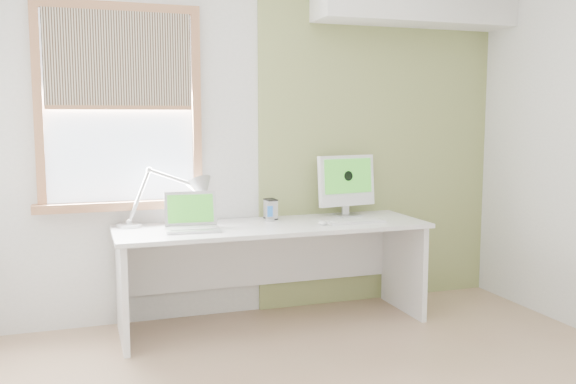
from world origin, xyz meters
name	(u,v)px	position (x,y,z in m)	size (l,w,h in m)	color
room	(357,156)	(0.00, 0.00, 1.30)	(4.04, 3.54, 2.64)	tan
accent_wall	(378,140)	(1.00, 1.74, 1.30)	(2.00, 0.02, 2.60)	#92965A
window	(120,108)	(-1.00, 1.71, 1.54)	(1.20, 0.14, 1.42)	#A76A43
desk	(271,250)	(0.00, 1.44, 0.53)	(2.20, 0.70, 0.73)	white
desk_lamp	(188,194)	(-0.56, 1.57, 0.95)	(0.72, 0.29, 0.41)	#B1B4B6
laptop	(192,220)	(-0.58, 1.38, 0.79)	(0.37, 0.31, 0.25)	#B1B4B6
phone_dock	(270,216)	(0.02, 1.52, 0.77)	(0.08, 0.08, 0.13)	#B1B4B6
external_drive	(271,209)	(0.05, 1.61, 0.81)	(0.08, 0.12, 0.15)	#B1B4B6
imac	(346,182)	(0.65, 1.58, 0.99)	(0.48, 0.18, 0.47)	#B1B4B6
keyboard	(357,222)	(0.59, 1.25, 0.74)	(0.41, 0.13, 0.02)	white
mouse	(323,223)	(0.33, 1.26, 0.75)	(0.06, 0.10, 0.03)	white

